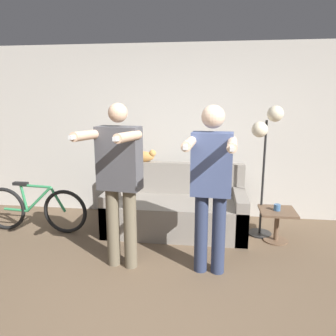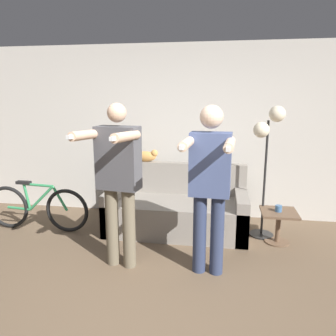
{
  "view_description": "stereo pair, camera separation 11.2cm",
  "coord_description": "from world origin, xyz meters",
  "px_view_note": "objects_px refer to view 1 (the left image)",
  "views": [
    {
      "loc": [
        0.57,
        -2.37,
        1.83
      ],
      "look_at": [
        0.07,
        1.37,
        1.01
      ],
      "focal_mm": 35.0,
      "sensor_mm": 36.0,
      "label": 1
    },
    {
      "loc": [
        0.68,
        -2.35,
        1.83
      ],
      "look_at": [
        0.07,
        1.37,
        1.01
      ],
      "focal_mm": 35.0,
      "sensor_mm": 36.0,
      "label": 2
    }
  ],
  "objects_px": {
    "floor_lamp": "(266,138)",
    "person_right": "(211,180)",
    "cat": "(144,156)",
    "bicycle": "(34,209)",
    "side_table": "(277,219)",
    "cup": "(277,207)",
    "couch": "(176,210)",
    "person_left": "(119,176)"
  },
  "relations": [
    {
      "from": "side_table",
      "to": "cup",
      "type": "xyz_separation_m",
      "value": [
        -0.01,
        -0.01,
        0.16
      ]
    },
    {
      "from": "couch",
      "to": "person_left",
      "type": "relative_size",
      "value": 1.07
    },
    {
      "from": "couch",
      "to": "person_left",
      "type": "bearing_deg",
      "value": -113.73
    },
    {
      "from": "couch",
      "to": "side_table",
      "type": "relative_size",
      "value": 4.29
    },
    {
      "from": "floor_lamp",
      "to": "cup",
      "type": "distance_m",
      "value": 0.9
    },
    {
      "from": "side_table",
      "to": "bicycle",
      "type": "xyz_separation_m",
      "value": [
        -3.25,
        -0.12,
        0.02
      ]
    },
    {
      "from": "couch",
      "to": "cup",
      "type": "distance_m",
      "value": 1.34
    },
    {
      "from": "side_table",
      "to": "couch",
      "type": "bearing_deg",
      "value": 171.41
    },
    {
      "from": "person_left",
      "to": "cup",
      "type": "bearing_deg",
      "value": 34.17
    },
    {
      "from": "floor_lamp",
      "to": "person_right",
      "type": "bearing_deg",
      "value": -122.35
    },
    {
      "from": "cat",
      "to": "cup",
      "type": "relative_size",
      "value": 5.48
    },
    {
      "from": "cat",
      "to": "person_right",
      "type": "bearing_deg",
      "value": -55.32
    },
    {
      "from": "person_left",
      "to": "floor_lamp",
      "type": "relative_size",
      "value": 1.03
    },
    {
      "from": "floor_lamp",
      "to": "cat",
      "type": "bearing_deg",
      "value": 168.55
    },
    {
      "from": "side_table",
      "to": "cup",
      "type": "height_order",
      "value": "cup"
    },
    {
      "from": "person_left",
      "to": "bicycle",
      "type": "relative_size",
      "value": 1.18
    },
    {
      "from": "person_right",
      "to": "couch",
      "type": "bearing_deg",
      "value": 117.18
    },
    {
      "from": "person_right",
      "to": "bicycle",
      "type": "height_order",
      "value": "person_right"
    },
    {
      "from": "person_right",
      "to": "cat",
      "type": "bearing_deg",
      "value": 128.36
    },
    {
      "from": "person_right",
      "to": "bicycle",
      "type": "xyz_separation_m",
      "value": [
        -2.39,
        0.77,
        -0.69
      ]
    },
    {
      "from": "person_left",
      "to": "floor_lamp",
      "type": "height_order",
      "value": "person_left"
    },
    {
      "from": "cat",
      "to": "bicycle",
      "type": "height_order",
      "value": "cat"
    },
    {
      "from": "couch",
      "to": "bicycle",
      "type": "bearing_deg",
      "value": -170.66
    },
    {
      "from": "person_left",
      "to": "side_table",
      "type": "height_order",
      "value": "person_left"
    },
    {
      "from": "floor_lamp",
      "to": "cup",
      "type": "xyz_separation_m",
      "value": [
        0.16,
        -0.2,
        -0.86
      ]
    },
    {
      "from": "cat",
      "to": "cup",
      "type": "bearing_deg",
      "value": -16.49
    },
    {
      "from": "side_table",
      "to": "cup",
      "type": "distance_m",
      "value": 0.16
    },
    {
      "from": "cat",
      "to": "floor_lamp",
      "type": "relative_size",
      "value": 0.26
    },
    {
      "from": "cat",
      "to": "couch",
      "type": "bearing_deg",
      "value": -33.02
    },
    {
      "from": "couch",
      "to": "side_table",
      "type": "xyz_separation_m",
      "value": [
        1.33,
        -0.2,
        0.02
      ]
    },
    {
      "from": "couch",
      "to": "bicycle",
      "type": "xyz_separation_m",
      "value": [
        -1.92,
        -0.32,
        0.04
      ]
    },
    {
      "from": "cat",
      "to": "floor_lamp",
      "type": "height_order",
      "value": "floor_lamp"
    },
    {
      "from": "person_left",
      "to": "side_table",
      "type": "xyz_separation_m",
      "value": [
        1.8,
        0.89,
        -0.73
      ]
    },
    {
      "from": "couch",
      "to": "person_left",
      "type": "xyz_separation_m",
      "value": [
        -0.48,
        -1.09,
        0.74
      ]
    },
    {
      "from": "bicycle",
      "to": "side_table",
      "type": "bearing_deg",
      "value": 2.03
    },
    {
      "from": "bicycle",
      "to": "person_right",
      "type": "bearing_deg",
      "value": -17.91
    },
    {
      "from": "person_right",
      "to": "cat",
      "type": "distance_m",
      "value": 1.73
    },
    {
      "from": "person_left",
      "to": "cat",
      "type": "distance_m",
      "value": 1.42
    },
    {
      "from": "person_left",
      "to": "bicycle",
      "type": "bearing_deg",
      "value": 159.86
    },
    {
      "from": "couch",
      "to": "bicycle",
      "type": "height_order",
      "value": "couch"
    },
    {
      "from": "person_left",
      "to": "floor_lamp",
      "type": "bearing_deg",
      "value": 41.49
    },
    {
      "from": "couch",
      "to": "floor_lamp",
      "type": "height_order",
      "value": "floor_lamp"
    }
  ]
}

